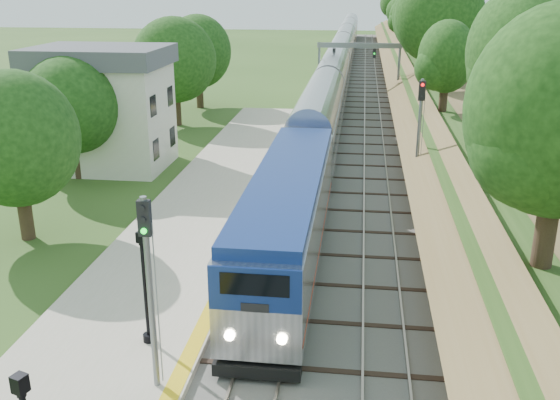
# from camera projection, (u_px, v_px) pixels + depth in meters

# --- Properties ---
(trackbed) EXTENTS (9.50, 170.00, 0.28)m
(trackbed) POSITION_uv_depth(u_px,v_px,m) (353.00, 96.00, 68.68)
(trackbed) COLOR #4C4944
(trackbed) RESTS_ON ground
(platform) EXTENTS (6.40, 68.00, 0.38)m
(platform) POSITION_uv_depth(u_px,v_px,m) (176.00, 255.00, 28.33)
(platform) COLOR #ACA48A
(platform) RESTS_ON ground
(yellow_stripe) EXTENTS (0.55, 68.00, 0.01)m
(yellow_stripe) POSITION_uv_depth(u_px,v_px,m) (237.00, 254.00, 27.92)
(yellow_stripe) COLOR gold
(yellow_stripe) RESTS_ON platform
(embankment) EXTENTS (10.64, 170.00, 11.70)m
(embankment) POSITION_uv_depth(u_px,v_px,m) (432.00, 80.00, 67.04)
(embankment) COLOR brown
(embankment) RESTS_ON ground
(station_building) EXTENTS (8.60, 6.60, 8.00)m
(station_building) POSITION_uv_depth(u_px,v_px,m) (104.00, 107.00, 41.22)
(station_building) COLOR white
(station_building) RESTS_ON ground
(signal_gantry) EXTENTS (8.40, 0.38, 6.20)m
(signal_gantry) POSITION_uv_depth(u_px,v_px,m) (359.00, 57.00, 62.36)
(signal_gantry) COLOR slate
(signal_gantry) RESTS_ON ground
(trees_behind_platform) EXTENTS (7.82, 53.32, 7.21)m
(trees_behind_platform) POSITION_uv_depth(u_px,v_px,m) (84.00, 134.00, 31.99)
(trees_behind_platform) COLOR #332316
(trees_behind_platform) RESTS_ON ground
(train) EXTENTS (2.85, 134.02, 4.19)m
(train) POSITION_uv_depth(u_px,v_px,m) (340.00, 62.00, 80.45)
(train) COLOR black
(train) RESTS_ON trackbed
(lamppost_far) EXTENTS (0.40, 0.40, 4.00)m
(lamppost_far) POSITION_uv_depth(u_px,v_px,m) (145.00, 294.00, 20.57)
(lamppost_far) COLOR black
(lamppost_far) RESTS_ON platform
(signal_platform) EXTENTS (0.35, 0.28, 6.02)m
(signal_platform) POSITION_uv_depth(u_px,v_px,m) (149.00, 274.00, 17.66)
(signal_platform) COLOR slate
(signal_platform) RESTS_ON platform
(signal_farside) EXTENTS (0.37, 0.29, 6.75)m
(signal_farside) POSITION_uv_depth(u_px,v_px,m) (419.00, 126.00, 35.13)
(signal_farside) COLOR slate
(signal_farside) RESTS_ON ground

